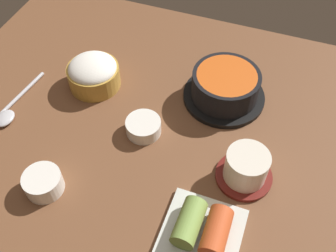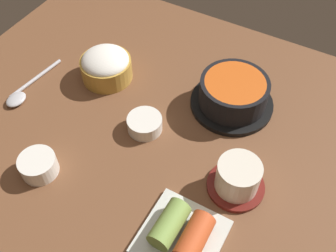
{
  "view_description": "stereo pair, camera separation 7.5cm",
  "coord_description": "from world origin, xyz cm",
  "px_view_note": "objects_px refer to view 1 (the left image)",
  "views": [
    {
      "loc": [
        18.16,
        -46.29,
        63.57
      ],
      "look_at": [
        2.0,
        -2.0,
        5.0
      ],
      "focal_mm": 41.58,
      "sensor_mm": 36.0,
      "label": 1
    },
    {
      "loc": [
        24.99,
        -43.16,
        63.57
      ],
      "look_at": [
        2.0,
        -2.0,
        5.0
      ],
      "focal_mm": 41.58,
      "sensor_mm": 36.0,
      "label": 2
    }
  ],
  "objects_px": {
    "banchan_cup_center": "(143,126)",
    "side_bowl_near": "(43,182)",
    "tea_cup_with_saucer": "(246,168)",
    "kimchi_plate": "(202,230)",
    "spoon": "(10,111)",
    "rice_bowl": "(93,73)",
    "stone_pot": "(225,87)"
  },
  "relations": [
    {
      "from": "kimchi_plate",
      "to": "banchan_cup_center",
      "type": "bearing_deg",
      "value": 135.64
    },
    {
      "from": "stone_pot",
      "to": "tea_cup_with_saucer",
      "type": "relative_size",
      "value": 1.67
    },
    {
      "from": "banchan_cup_center",
      "to": "side_bowl_near",
      "type": "height_order",
      "value": "side_bowl_near"
    },
    {
      "from": "rice_bowl",
      "to": "spoon",
      "type": "relative_size",
      "value": 0.67
    },
    {
      "from": "stone_pot",
      "to": "side_bowl_near",
      "type": "xyz_separation_m",
      "value": [
        -0.24,
        -0.33,
        -0.01
      ]
    },
    {
      "from": "rice_bowl",
      "to": "banchan_cup_center",
      "type": "xyz_separation_m",
      "value": [
        0.15,
        -0.09,
        -0.02
      ]
    },
    {
      "from": "tea_cup_with_saucer",
      "to": "banchan_cup_center",
      "type": "bearing_deg",
      "value": 170.34
    },
    {
      "from": "banchan_cup_center",
      "to": "kimchi_plate",
      "type": "height_order",
      "value": "kimchi_plate"
    },
    {
      "from": "tea_cup_with_saucer",
      "to": "kimchi_plate",
      "type": "bearing_deg",
      "value": -106.79
    },
    {
      "from": "kimchi_plate",
      "to": "tea_cup_with_saucer",
      "type": "bearing_deg",
      "value": 73.21
    },
    {
      "from": "tea_cup_with_saucer",
      "to": "banchan_cup_center",
      "type": "distance_m",
      "value": 0.22
    },
    {
      "from": "spoon",
      "to": "kimchi_plate",
      "type": "bearing_deg",
      "value": -14.79
    },
    {
      "from": "stone_pot",
      "to": "tea_cup_with_saucer",
      "type": "distance_m",
      "value": 0.2
    },
    {
      "from": "stone_pot",
      "to": "side_bowl_near",
      "type": "bearing_deg",
      "value": -126.84
    },
    {
      "from": "rice_bowl",
      "to": "tea_cup_with_saucer",
      "type": "xyz_separation_m",
      "value": [
        0.36,
        -0.12,
        -0.0
      ]
    },
    {
      "from": "banchan_cup_center",
      "to": "kimchi_plate",
      "type": "distance_m",
      "value": 0.24
    },
    {
      "from": "stone_pot",
      "to": "kimchi_plate",
      "type": "xyz_separation_m",
      "value": [
        0.05,
        -0.31,
        -0.01
      ]
    },
    {
      "from": "kimchi_plate",
      "to": "rice_bowl",
      "type": "bearing_deg",
      "value": 141.73
    },
    {
      "from": "tea_cup_with_saucer",
      "to": "kimchi_plate",
      "type": "height_order",
      "value": "tea_cup_with_saucer"
    },
    {
      "from": "stone_pot",
      "to": "spoon",
      "type": "relative_size",
      "value": 1.03
    },
    {
      "from": "rice_bowl",
      "to": "side_bowl_near",
      "type": "distance_m",
      "value": 0.27
    },
    {
      "from": "stone_pot",
      "to": "rice_bowl",
      "type": "distance_m",
      "value": 0.28
    },
    {
      "from": "tea_cup_with_saucer",
      "to": "kimchi_plate",
      "type": "relative_size",
      "value": 0.8
    },
    {
      "from": "stone_pot",
      "to": "tea_cup_with_saucer",
      "type": "bearing_deg",
      "value": -64.59
    },
    {
      "from": "tea_cup_with_saucer",
      "to": "banchan_cup_center",
      "type": "xyz_separation_m",
      "value": [
        -0.21,
        0.04,
        -0.02
      ]
    },
    {
      "from": "banchan_cup_center",
      "to": "side_bowl_near",
      "type": "xyz_separation_m",
      "value": [
        -0.12,
        -0.18,
        0.0
      ]
    },
    {
      "from": "banchan_cup_center",
      "to": "spoon",
      "type": "distance_m",
      "value": 0.28
    },
    {
      "from": "spoon",
      "to": "side_bowl_near",
      "type": "bearing_deg",
      "value": -38.79
    },
    {
      "from": "banchan_cup_center",
      "to": "rice_bowl",
      "type": "bearing_deg",
      "value": 150.16
    },
    {
      "from": "stone_pot",
      "to": "rice_bowl",
      "type": "height_order",
      "value": "same"
    },
    {
      "from": "rice_bowl",
      "to": "stone_pot",
      "type": "bearing_deg",
      "value": 11.67
    },
    {
      "from": "stone_pot",
      "to": "rice_bowl",
      "type": "xyz_separation_m",
      "value": [
        -0.28,
        -0.06,
        0.0
      ]
    }
  ]
}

